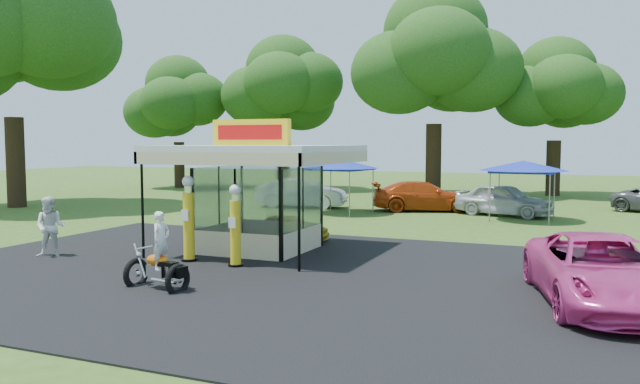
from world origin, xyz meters
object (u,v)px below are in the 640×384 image
at_px(gas_pump_left, 189,221).
at_px(tent_east, 523,166).
at_px(motorcycle, 160,258).
at_px(bg_car_a, 302,193).
at_px(bg_car_c, 504,200).
at_px(spectator_west, 50,227).
at_px(gas_pump_right, 235,228).
at_px(pink_sedan, 603,271).
at_px(kiosk_car, 289,228).
at_px(bg_car_b, 423,196).
at_px(tent_west, 340,164).
at_px(gas_station_kiosk, 259,196).

relative_size(gas_pump_left, tent_east, 0.66).
xyz_separation_m(gas_pump_left, motorcycle, (1.35, -3.16, -0.45)).
xyz_separation_m(bg_car_a, bg_car_c, (10.40, 0.23, -0.00)).
height_order(bg_car_a, tent_east, tent_east).
bearing_deg(spectator_west, motorcycle, -48.80).
bearing_deg(gas_pump_right, pink_sedan, -3.74).
height_order(pink_sedan, bg_car_c, bg_car_c).
xyz_separation_m(gas_pump_left, tent_east, (8.08, 14.00, 1.21)).
bearing_deg(bg_car_c, gas_pump_left, 171.61).
bearing_deg(pink_sedan, kiosk_car, 137.94).
bearing_deg(kiosk_car, gas_pump_right, -172.58).
bearing_deg(kiosk_car, gas_pump_left, 167.56).
bearing_deg(gas_pump_left, bg_car_b, 79.03).
relative_size(gas_pump_right, pink_sedan, 0.43).
distance_m(gas_pump_left, spectator_west, 4.44).
height_order(bg_car_c, tent_west, tent_west).
height_order(gas_pump_right, kiosk_car, gas_pump_right).
relative_size(kiosk_car, bg_car_b, 0.54).
relative_size(pink_sedan, bg_car_b, 1.05).
bearing_deg(gas_station_kiosk, gas_pump_left, -112.88).
bearing_deg(gas_pump_right, kiosk_car, 97.42).
relative_size(pink_sedan, tent_west, 1.43).
height_order(spectator_west, tent_east, tent_east).
bearing_deg(gas_pump_right, bg_car_a, 107.77).
distance_m(pink_sedan, bg_car_c, 16.64).
bearing_deg(spectator_west, tent_west, 47.61).
relative_size(gas_station_kiosk, gas_pump_left, 2.14).
bearing_deg(gas_pump_left, gas_station_kiosk, 67.12).
distance_m(kiosk_car, spectator_west, 7.73).
height_order(gas_pump_right, tent_west, tent_west).
bearing_deg(tent_west, gas_pump_right, -81.18).
bearing_deg(gas_pump_left, bg_car_c, 65.27).
bearing_deg(gas_pump_right, motorcycle, -95.46).
distance_m(bg_car_b, tent_west, 4.69).
height_order(bg_car_b, tent_east, tent_east).
relative_size(bg_car_c, tent_east, 1.19).
bearing_deg(tent_west, gas_pump_left, -87.96).
distance_m(gas_pump_left, tent_east, 16.21).
xyz_separation_m(gas_pump_left, gas_pump_right, (1.64, -0.15, -0.09)).
relative_size(gas_station_kiosk, gas_pump_right, 2.33).
xyz_separation_m(kiosk_car, bg_car_a, (-4.31, 10.60, 0.30)).
bearing_deg(bg_car_b, kiosk_car, 148.02).
bearing_deg(bg_car_a, motorcycle, -176.42).
xyz_separation_m(gas_pump_right, bg_car_c, (5.48, 15.60, -0.34)).
relative_size(gas_pump_right, tent_east, 0.61).
height_order(gas_station_kiosk, tent_west, gas_station_kiosk).
distance_m(motorcycle, bg_car_b, 19.28).
bearing_deg(bg_car_a, pink_sedan, -148.97).
bearing_deg(tent_west, bg_car_b, 35.09).
relative_size(gas_pump_right, spectator_west, 1.26).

